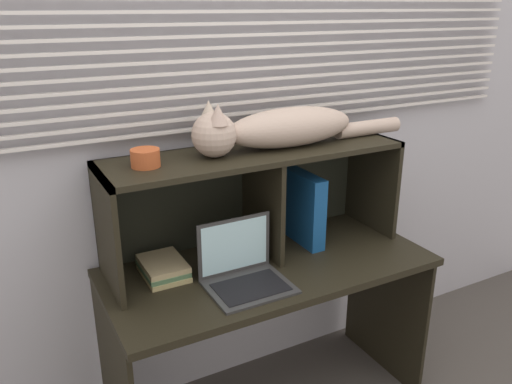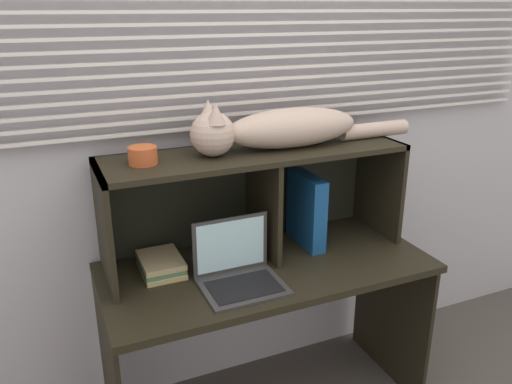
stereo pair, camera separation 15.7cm
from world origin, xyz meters
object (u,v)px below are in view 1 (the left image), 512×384
object	(u,v)px
binder_upright	(304,208)
book_stack	(163,268)
cat	(278,128)
small_basket	(145,158)
laptop	(244,271)

from	to	relation	value
binder_upright	book_stack	world-z (taller)	binder_upright
cat	small_basket	size ratio (longest dim) A/B	9.43
binder_upright	small_basket	size ratio (longest dim) A/B	3.02
cat	laptop	bearing A→B (deg)	-142.11
cat	laptop	distance (m)	0.58
cat	small_basket	distance (m)	0.54
laptop	book_stack	world-z (taller)	laptop
book_stack	small_basket	bearing A→B (deg)	-175.96
cat	laptop	size ratio (longest dim) A/B	3.25
book_stack	small_basket	xyz separation A→B (m)	(-0.04, -0.00, 0.45)
cat	book_stack	distance (m)	0.71
laptop	small_basket	size ratio (longest dim) A/B	2.90
laptop	small_basket	xyz separation A→B (m)	(-0.28, 0.20, 0.43)
book_stack	binder_upright	bearing A→B (deg)	-0.24
binder_upright	book_stack	xyz separation A→B (m)	(-0.64, 0.00, -0.13)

